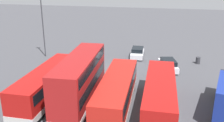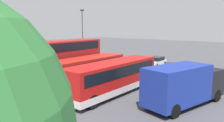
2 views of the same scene
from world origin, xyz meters
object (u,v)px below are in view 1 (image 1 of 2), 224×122
object	(u,v)px
bus_single_deck_second	(117,92)
waste_bin_yellow	(198,60)
car_hatchback_silver	(137,53)
bus_double_decker_third	(80,79)
bus_single_deck_fourth	(48,83)
car_small_green	(168,65)
bus_single_deck_near_end	(160,94)
lamp_post_tall	(43,22)

from	to	relation	value
bus_single_deck_second	waste_bin_yellow	xyz separation A→B (m)	(-8.34, -14.67, -1.15)
car_hatchback_silver	waste_bin_yellow	world-z (taller)	car_hatchback_silver
bus_single_deck_second	bus_double_decker_third	bearing A→B (deg)	-4.02
bus_double_decker_third	bus_single_deck_fourth	xyz separation A→B (m)	(3.50, -0.15, -0.83)
car_small_green	car_hatchback_silver	bearing A→B (deg)	-44.14
bus_single_deck_near_end	bus_single_deck_fourth	size ratio (longest dim) A/B	1.00
bus_single_deck_second	car_hatchback_silver	distance (m)	15.67
bus_double_decker_third	bus_single_deck_fourth	bearing A→B (deg)	-2.43
bus_single_deck_fourth	car_hatchback_silver	distance (m)	16.71
car_small_green	waste_bin_yellow	xyz separation A→B (m)	(-4.01, -3.48, -0.23)
car_hatchback_silver	waste_bin_yellow	distance (m)	8.65
bus_single_deck_fourth	waste_bin_yellow	world-z (taller)	bus_single_deck_fourth
bus_single_deck_second	lamp_post_tall	xyz separation A→B (m)	(13.91, -12.86, 3.63)
bus_double_decker_third	bus_single_deck_second	bearing A→B (deg)	175.98
bus_double_decker_third	car_hatchback_silver	distance (m)	15.83
bus_double_decker_third	bus_single_deck_fourth	distance (m)	3.60
car_hatchback_silver	lamp_post_tall	bearing A→B (deg)	11.51
bus_single_deck_fourth	car_small_green	size ratio (longest dim) A/B	2.35
bus_single_deck_near_end	bus_single_deck_fourth	bearing A→B (deg)	-0.33
waste_bin_yellow	lamp_post_tall	bearing A→B (deg)	4.65
car_small_green	waste_bin_yellow	bearing A→B (deg)	-139.08
car_hatchback_silver	car_small_green	world-z (taller)	same
bus_single_deck_near_end	bus_single_deck_second	xyz separation A→B (m)	(3.80, 0.33, 0.00)
bus_single_deck_near_end	car_small_green	size ratio (longest dim) A/B	2.36
bus_double_decker_third	bus_single_deck_near_end	bearing A→B (deg)	-179.33
lamp_post_tall	bus_single_deck_second	bearing A→B (deg)	137.26
lamp_post_tall	bus_single_deck_fourth	bearing A→B (deg)	118.89
bus_single_deck_near_end	car_small_green	bearing A→B (deg)	-92.81
bus_single_deck_near_end	waste_bin_yellow	world-z (taller)	bus_single_deck_near_end
bus_double_decker_third	waste_bin_yellow	distance (m)	18.79
car_hatchback_silver	car_small_green	bearing A→B (deg)	135.86
car_hatchback_silver	car_small_green	xyz separation A→B (m)	(-4.58, 4.45, 0.00)
waste_bin_yellow	car_hatchback_silver	bearing A→B (deg)	-6.44
bus_single_deck_second	car_hatchback_silver	bearing A→B (deg)	-89.07
bus_double_decker_third	car_small_green	bearing A→B (deg)	-125.72
lamp_post_tall	waste_bin_yellow	bearing A→B (deg)	-175.35
bus_single_deck_fourth	waste_bin_yellow	xyz separation A→B (m)	(-15.38, -14.27, -1.15)
bus_single_deck_near_end	lamp_post_tall	bearing A→B (deg)	-35.26
car_small_green	lamp_post_tall	size ratio (longest dim) A/B	0.51
bus_single_deck_fourth	car_hatchback_silver	xyz separation A→B (m)	(-6.78, -15.24, -0.92)
bus_single_deck_fourth	bus_double_decker_third	bearing A→B (deg)	177.57
bus_single_deck_fourth	lamp_post_tall	xyz separation A→B (m)	(6.87, -12.46, 3.63)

